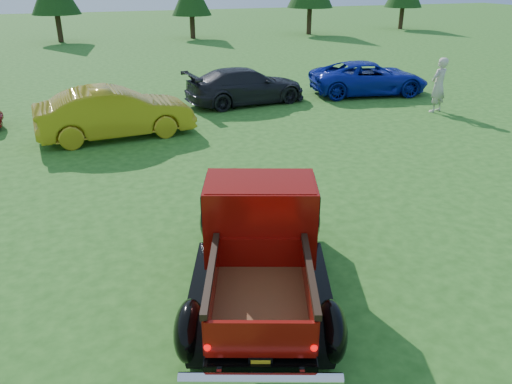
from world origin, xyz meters
TOP-DOWN VIEW (x-y plane):
  - ground at (0.00, 0.00)m, footprint 120.00×120.00m
  - pickup_truck at (-0.16, -0.74)m, footprint 3.28×4.76m
  - show_car_yellow at (-1.50, 7.55)m, footprint 4.47×1.86m
  - show_car_grey at (3.31, 10.14)m, footprint 4.55×2.24m
  - show_car_blue at (8.28, 9.95)m, footprint 4.81×2.83m
  - spectator at (9.01, 6.80)m, footprint 0.77×0.62m

SIDE VIEW (x-z plane):
  - ground at x=0.00m, z-range 0.00..0.00m
  - show_car_blue at x=8.28m, z-range 0.00..1.25m
  - show_car_grey at x=3.31m, z-range 0.00..1.27m
  - show_car_yellow at x=-1.50m, z-range 0.00..1.44m
  - pickup_truck at x=-0.16m, z-range -0.04..1.62m
  - spectator at x=9.01m, z-range 0.00..1.82m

